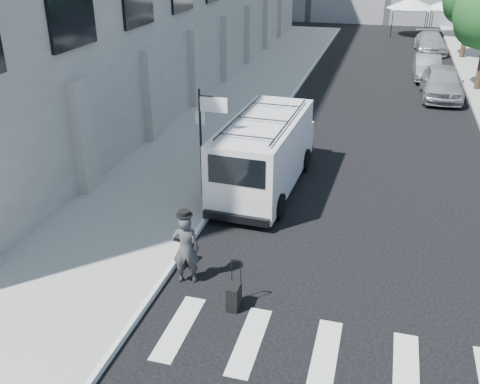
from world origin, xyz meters
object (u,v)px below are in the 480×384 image
Objects in this scene: briefcase at (188,258)px; suitcase at (234,296)px; parked_car_a at (442,82)px; businessman at (186,249)px; cargo_van at (265,152)px; parked_car_b at (427,67)px; parked_car_c at (430,43)px.

briefcase is 0.37× the size of suitcase.
parked_car_a is at bearing 77.35° from briefcase.
businessman is at bearing 153.30° from suitcase.
parked_car_a is at bearing 74.85° from suitcase.
businessman is at bearing -93.06° from cargo_van.
businessman is 4.18× the size of briefcase.
cargo_van is (-0.85, 6.72, 0.94)m from suitcase.
suitcase is 0.24× the size of parked_car_a.
parked_car_c reaches higher than parked_car_b.
cargo_van is at bearing 97.61° from suitcase.
businessman is at bearing -62.62° from briefcase.
businessman is 1.09m from briefcase.
parked_car_b is (6.70, 22.89, 0.52)m from briefcase.
businessman is 0.28× the size of cargo_van.
briefcase is 0.09× the size of parked_car_a.
suitcase is at bearing 139.21° from businessman.
parked_car_b reaches higher than suitcase.
businessman is 0.38× the size of parked_car_c.
suitcase is 20.81m from parked_car_a.
businessman is 32.92m from parked_car_c.
parked_car_c is (0.53, 8.53, 0.02)m from parked_car_b.
parked_car_c is at bearing 85.20° from parked_car_b.
suitcase is 0.28× the size of parked_car_b.
suitcase is at bearing -106.50° from parked_car_a.
parked_car_c is at bearing 78.63° from cargo_van.
parked_car_a is (5.59, 20.03, 0.53)m from suitcase.
businessman is 24.51m from parked_car_b.
briefcase is at bearing -96.55° from cargo_van.
parked_car_a is 4.37m from parked_car_b.
parked_car_a reaches higher than parked_car_c.
businessman is 1.55× the size of suitcase.
cargo_van is at bearing -108.68° from parked_car_c.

